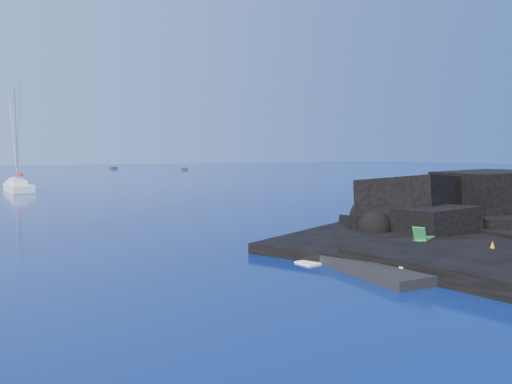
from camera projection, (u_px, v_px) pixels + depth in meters
ground at (355, 279)px, 17.22m from camera, size 400.00×400.00×0.00m
headland at (497, 235)px, 26.60m from camera, size 24.00×24.00×3.60m
beach at (430, 261)px, 20.01m from camera, size 9.08×6.86×0.70m
surf_foam at (360, 243)px, 24.08m from camera, size 10.00×8.00×0.06m
sailboat at (18, 191)px, 57.67m from camera, size 2.59×11.61×12.13m
deck_chair at (424, 234)px, 21.43m from camera, size 1.59×1.14×1.00m
towel at (421, 265)px, 17.74m from camera, size 2.01×1.45×0.05m
sunbather at (421, 261)px, 17.73m from camera, size 1.75×0.99×0.23m
marker_cone at (492, 248)px, 19.50m from camera, size 0.40×0.40×0.55m
distant_boat_a at (113, 169)px, 145.35m from camera, size 1.80×4.86×0.64m
distant_boat_b at (185, 170)px, 136.72m from camera, size 2.56×4.53×0.58m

